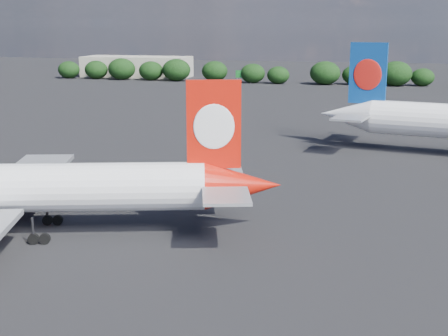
# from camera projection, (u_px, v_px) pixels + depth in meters

# --- Properties ---
(ground) EXTENTS (500.00, 500.00, 0.00)m
(ground) POSITION_uv_depth(u_px,v_px,m) (202.00, 147.00, 107.77)
(ground) COLOR black
(ground) RESTS_ON ground
(qantas_airliner) EXTENTS (46.78, 44.86, 15.53)m
(qantas_airliner) POSITION_uv_depth(u_px,v_px,m) (35.00, 189.00, 62.13)
(qantas_airliner) COLOR white
(qantas_airliner) RESTS_ON ground
(terminal_building) EXTENTS (42.00, 16.00, 8.00)m
(terminal_building) POSITION_uv_depth(u_px,v_px,m) (137.00, 67.00, 246.99)
(terminal_building) COLOR #A49E8E
(terminal_building) RESTS_ON ground
(highway_sign) EXTENTS (6.00, 0.30, 4.50)m
(highway_sign) POSITION_uv_depth(u_px,v_px,m) (244.00, 74.00, 220.89)
(highway_sign) COLOR #146823
(highway_sign) RESTS_ON ground
(billboard_yellow) EXTENTS (5.00, 0.30, 5.50)m
(billboard_yellow) POSITION_uv_depth(u_px,v_px,m) (331.00, 73.00, 219.25)
(billboard_yellow) COLOR yellow
(billboard_yellow) RESTS_ON ground
(horizon_treeline) EXTENTS (203.40, 12.62, 9.06)m
(horizon_treeline) POSITION_uv_depth(u_px,v_px,m) (326.00, 74.00, 216.24)
(horizon_treeline) COLOR black
(horizon_treeline) RESTS_ON ground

